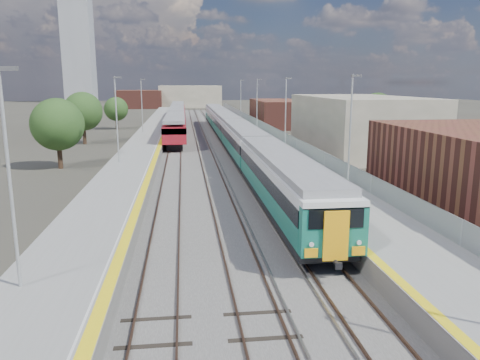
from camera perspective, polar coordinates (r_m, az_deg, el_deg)
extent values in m
plane|color=#47443A|center=(58.72, -2.52, 3.97)|extent=(320.00, 320.00, 0.00)
cube|color=#565451|center=(61.06, -4.81, 4.27)|extent=(10.50, 155.00, 0.06)
cube|color=#4C3323|center=(63.71, -2.16, 4.69)|extent=(0.07, 160.00, 0.14)
cube|color=#4C3323|center=(63.84, -0.87, 4.71)|extent=(0.07, 160.00, 0.14)
cube|color=#4C3323|center=(63.52, -5.32, 4.63)|extent=(0.07, 160.00, 0.14)
cube|color=#4C3323|center=(63.57, -4.02, 4.66)|extent=(0.07, 160.00, 0.14)
cube|color=#4C3323|center=(63.52, -8.49, 4.55)|extent=(0.07, 160.00, 0.14)
cube|color=#4C3323|center=(63.50, -7.18, 4.58)|extent=(0.07, 160.00, 0.14)
cube|color=gray|center=(63.68, -2.46, 4.68)|extent=(0.08, 160.00, 0.10)
cube|color=gray|center=(63.59, -3.72, 4.65)|extent=(0.08, 160.00, 0.10)
cube|color=slate|center=(61.73, 2.18, 4.83)|extent=(4.70, 155.00, 1.00)
cube|color=gray|center=(61.67, 2.19, 5.29)|extent=(4.70, 155.00, 0.03)
cube|color=yellow|center=(61.37, 0.24, 5.29)|extent=(0.40, 155.00, 0.01)
cube|color=gray|center=(61.99, 4.21, 5.86)|extent=(0.06, 155.00, 1.20)
cylinder|color=#9EA0A3|center=(32.12, 13.27, 5.75)|extent=(0.12, 0.12, 7.50)
cube|color=#4C4C4F|center=(32.05, 14.01, 12.24)|extent=(0.70, 0.18, 0.14)
cylinder|color=#9EA0A3|center=(51.30, 5.58, 8.15)|extent=(0.12, 0.12, 7.50)
cube|color=#4C4C4F|center=(51.26, 5.94, 12.23)|extent=(0.70, 0.18, 0.14)
cylinder|color=#9EA0A3|center=(70.94, 2.08, 9.20)|extent=(0.12, 0.12, 7.50)
cube|color=#4C4C4F|center=(70.91, 2.31, 12.14)|extent=(0.70, 0.18, 0.14)
cylinder|color=#9EA0A3|center=(90.73, 0.09, 9.77)|extent=(0.12, 0.12, 7.50)
cube|color=#4C4C4F|center=(90.71, 0.25, 12.08)|extent=(0.70, 0.18, 0.14)
cube|color=slate|center=(61.14, -11.22, 4.54)|extent=(4.30, 155.00, 1.00)
cube|color=gray|center=(61.08, -11.24, 5.01)|extent=(4.30, 155.00, 0.03)
cube|color=yellow|center=(60.97, -9.45, 5.09)|extent=(0.45, 155.00, 0.01)
cube|color=silver|center=(60.98, -9.78, 5.08)|extent=(0.08, 155.00, 0.01)
cylinder|color=#9EA0A3|center=(17.32, -26.26, -0.13)|extent=(0.12, 0.12, 7.50)
cube|color=#4C4C4F|center=(16.94, -26.59, 12.06)|extent=(0.70, 0.18, 0.14)
cylinder|color=#9EA0A3|center=(42.52, -14.80, 7.08)|extent=(0.12, 0.12, 7.50)
cube|color=#4C4C4F|center=(42.37, -14.72, 12.01)|extent=(0.70, 0.18, 0.14)
cylinder|color=#9EA0A3|center=(68.33, -11.88, 8.86)|extent=(0.12, 0.12, 7.50)
cube|color=#4C4C4F|center=(68.23, -11.80, 11.92)|extent=(0.70, 0.18, 0.14)
cube|color=gray|center=(57.00, 14.22, 6.63)|extent=(11.00, 22.00, 6.40)
cube|color=brown|center=(87.93, 4.60, 8.12)|extent=(8.00, 18.00, 4.80)
cube|color=gray|center=(158.09, -6.10, 10.11)|extent=(20.00, 14.00, 7.00)
cube|color=brown|center=(153.69, -12.12, 9.61)|extent=(14.00, 12.00, 5.60)
cube|color=gray|center=(202.48, -19.07, 14.58)|extent=(11.00, 11.00, 40.00)
cube|color=black|center=(28.82, 5.18, -2.55)|extent=(2.67, 19.13, 0.45)
cube|color=#136548|center=(28.64, 5.21, -1.03)|extent=(2.77, 19.13, 1.12)
cube|color=black|center=(28.46, 5.24, 0.70)|extent=(2.83, 19.13, 0.77)
cube|color=white|center=(28.35, 5.26, 1.91)|extent=(2.77, 19.13, 0.47)
cube|color=gray|center=(28.28, 5.28, 2.73)|extent=(2.45, 19.13, 0.39)
cube|color=black|center=(47.83, 0.29, 3.24)|extent=(2.67, 19.13, 0.45)
cube|color=#136548|center=(47.72, 0.30, 4.17)|extent=(2.77, 19.13, 1.12)
cube|color=black|center=(47.61, 0.30, 5.22)|extent=(2.83, 19.13, 0.77)
cube|color=white|center=(47.55, 0.30, 5.95)|extent=(2.77, 19.13, 0.47)
cube|color=gray|center=(47.51, 0.30, 6.45)|extent=(2.45, 19.13, 0.39)
cube|color=black|center=(67.20, -1.81, 5.71)|extent=(2.67, 19.13, 0.45)
cube|color=#136548|center=(67.12, -1.81, 6.38)|extent=(2.77, 19.13, 1.12)
cube|color=black|center=(67.04, -1.82, 7.13)|extent=(2.83, 19.13, 0.77)
cube|color=white|center=(67.00, -1.82, 7.65)|extent=(2.77, 19.13, 0.47)
cube|color=gray|center=(66.97, -1.82, 8.00)|extent=(2.45, 19.13, 0.39)
cube|color=black|center=(86.69, -2.97, 7.07)|extent=(2.67, 19.13, 0.45)
cube|color=#136548|center=(86.62, -2.98, 7.59)|extent=(2.77, 19.13, 1.12)
cube|color=black|center=(86.56, -2.98, 8.17)|extent=(2.83, 19.13, 0.77)
cube|color=white|center=(86.53, -2.99, 8.57)|extent=(2.77, 19.13, 0.47)
cube|color=gray|center=(86.51, -2.99, 8.85)|extent=(2.45, 19.13, 0.39)
cube|color=#136548|center=(19.37, 11.30, -6.09)|extent=(2.75, 0.59, 2.06)
cube|color=black|center=(18.93, 11.66, -4.67)|extent=(2.26, 0.06, 0.78)
cube|color=#FFAC10|center=(19.08, 11.63, -6.70)|extent=(1.03, 0.10, 2.06)
cube|color=black|center=(63.25, -7.85, 4.87)|extent=(1.89, 16.10, 0.66)
cube|color=maroon|center=(63.08, -7.89, 6.29)|extent=(2.79, 18.94, 1.99)
cube|color=black|center=(63.04, -7.90, 6.74)|extent=(2.85, 18.94, 0.70)
cube|color=gray|center=(62.96, -7.93, 7.64)|extent=(2.49, 18.94, 0.40)
cube|color=black|center=(82.58, -7.66, 6.47)|extent=(1.89, 16.10, 0.66)
cube|color=maroon|center=(82.46, -7.69, 7.56)|extent=(2.79, 18.94, 1.99)
cube|color=black|center=(82.42, -7.70, 7.91)|extent=(2.85, 18.94, 0.70)
cube|color=gray|center=(82.36, -7.72, 8.60)|extent=(2.49, 18.94, 0.40)
cube|color=black|center=(101.96, -7.54, 7.47)|extent=(1.89, 16.10, 0.66)
cube|color=maroon|center=(101.86, -7.56, 8.36)|extent=(2.79, 18.94, 1.99)
cube|color=black|center=(101.83, -7.57, 8.64)|extent=(2.85, 18.94, 0.70)
cube|color=gray|center=(101.78, -7.59, 9.20)|extent=(2.49, 18.94, 0.40)
cylinder|color=#382619|center=(47.29, -21.09, 2.70)|extent=(0.44, 0.44, 2.31)
sphere|color=#25471B|center=(46.95, -21.37, 6.33)|extent=(4.87, 4.87, 4.87)
cylinder|color=#382619|center=(65.23, -18.43, 5.22)|extent=(0.44, 0.44, 2.38)
sphere|color=#25471B|center=(64.98, -18.61, 7.94)|extent=(5.03, 5.03, 5.03)
cylinder|color=#382619|center=(84.66, -14.78, 6.66)|extent=(0.44, 0.44, 1.94)
sphere|color=#25471B|center=(84.49, -14.87, 8.37)|extent=(4.09, 4.09, 4.09)
cylinder|color=#382619|center=(74.59, 16.26, 6.07)|extent=(0.44, 0.44, 2.28)
sphere|color=#25471B|center=(74.38, 16.39, 8.34)|extent=(4.81, 4.81, 4.81)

